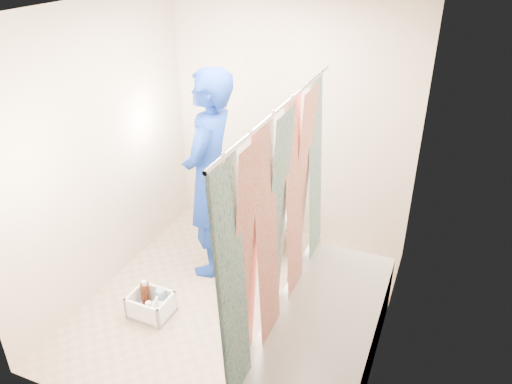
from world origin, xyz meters
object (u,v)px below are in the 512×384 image
at_px(plumber, 210,176).
at_px(cleaning_caddy, 152,306).
at_px(bathtub, 321,342).
at_px(toilet, 270,215).

distance_m(plumber, cleaning_caddy, 1.19).
bearing_deg(bathtub, cleaning_caddy, 178.61).
relative_size(plumber, cleaning_caddy, 5.54).
relative_size(toilet, plumber, 0.40).
xyz_separation_m(toilet, plumber, (-0.38, -0.47, 0.57)).
height_order(plumber, cleaning_caddy, plumber).
bearing_deg(toilet, plumber, -151.36).
bearing_deg(plumber, cleaning_caddy, -16.45).
xyz_separation_m(bathtub, plumber, (-1.28, 0.85, 0.68)).
bearing_deg(cleaning_caddy, toilet, 68.98).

